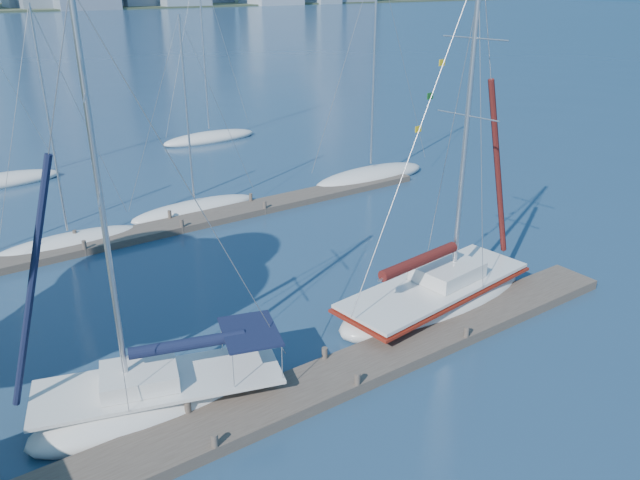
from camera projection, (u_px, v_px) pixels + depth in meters
ground at (340, 381)px, 20.72m from camera, size 700.00×700.00×0.00m
near_dock at (340, 376)px, 20.64m from camera, size 26.00×2.00×0.40m
far_dock at (194, 222)px, 33.79m from camera, size 30.00×1.80×0.36m
sailboat_navy at (159, 379)px, 19.10m from camera, size 8.45×4.87×12.75m
sailboat_maroon at (436, 285)px, 24.98m from camera, size 9.69×4.07×13.69m
bg_boat_1 at (69, 242)px, 31.03m from camera, size 7.36×4.10×11.68m
bg_boat_2 at (195, 209)px, 35.59m from camera, size 7.56×2.22×10.99m
bg_boat_5 at (370, 176)px, 41.32m from camera, size 8.94×3.72×14.25m
bg_boat_7 at (210, 137)px, 51.29m from camera, size 8.27×3.39×14.42m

